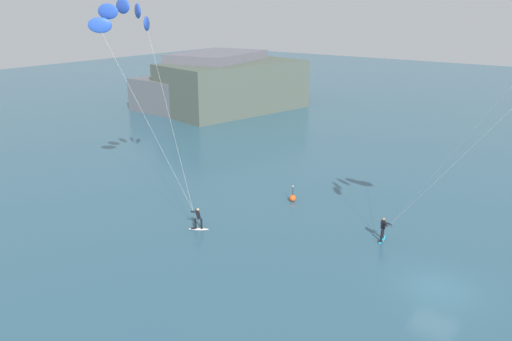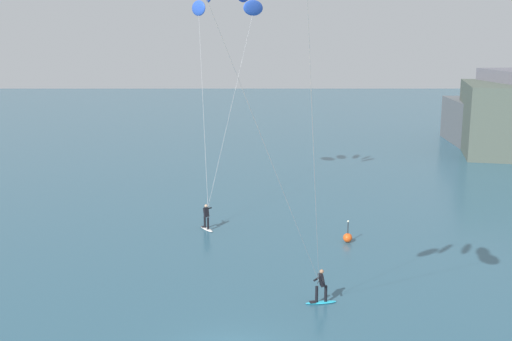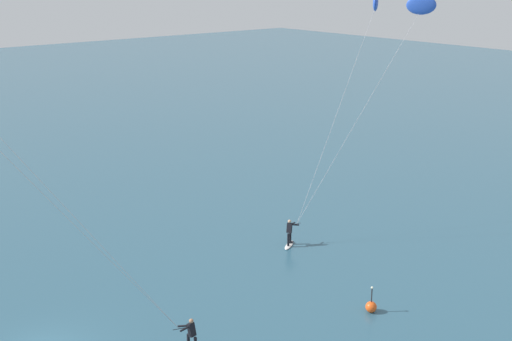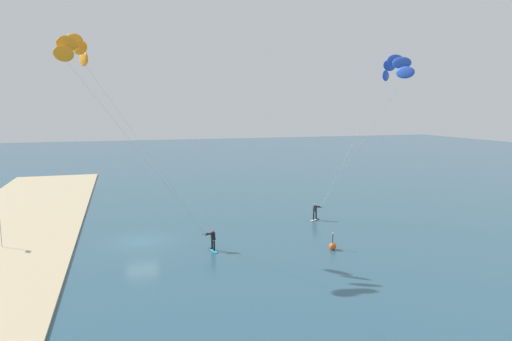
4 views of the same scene
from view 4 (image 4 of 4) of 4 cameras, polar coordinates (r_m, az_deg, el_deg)
ground_plane at (r=37.88m, az=-14.53°, el=-8.89°), size 240.00×240.00×0.00m
kitesurfer_nearshore at (r=35.62m, az=-21.66°, el=13.22°), size 6.33×11.02×16.25m
kitesurfer_mid_water at (r=45.34m, az=17.15°, el=11.87°), size 5.37×9.46×15.97m
marker_buoy at (r=35.12m, az=9.86°, el=-9.59°), size 0.56×0.56×1.38m
beach_flag at (r=39.56m, az=-30.17°, el=-6.46°), size 0.56×0.05×2.20m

